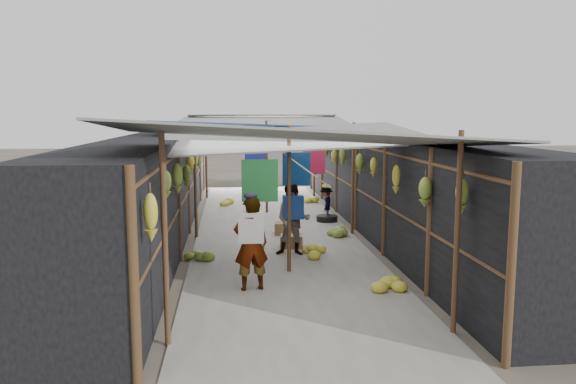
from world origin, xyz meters
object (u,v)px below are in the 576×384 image
object	(u,v)px
vendor_elderly	(251,244)
shopper_blue	(293,220)
vendor_seated	(326,204)
crate_near	(285,229)
black_basin	(327,219)

from	to	relation	value
vendor_elderly	shopper_blue	size ratio (longest dim) A/B	1.06
shopper_blue	vendor_seated	distance (m)	3.72
vendor_seated	crate_near	bearing A→B (deg)	-25.11
vendor_elderly	vendor_seated	size ratio (longest dim) A/B	1.67
crate_near	shopper_blue	xyz separation A→B (m)	(-0.03, -1.90, 0.57)
crate_near	vendor_seated	world-z (taller)	vendor_seated
black_basin	crate_near	bearing A→B (deg)	-130.05
crate_near	shopper_blue	world-z (taller)	shopper_blue
vendor_elderly	black_basin	bearing A→B (deg)	-123.03
vendor_elderly	vendor_seated	xyz separation A→B (m)	(2.18, 5.63, -0.30)
black_basin	shopper_blue	size ratio (longest dim) A/B	0.38
black_basin	vendor_seated	distance (m)	0.39
black_basin	vendor_elderly	xyz separation A→B (m)	(-2.18, -5.51, 0.68)
shopper_blue	crate_near	bearing A→B (deg)	102.30
crate_near	shopper_blue	bearing A→B (deg)	-84.43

